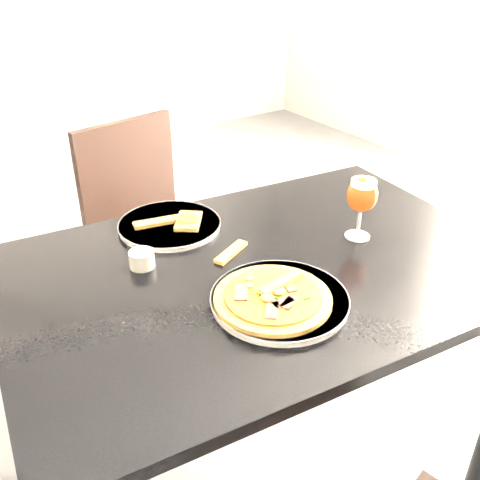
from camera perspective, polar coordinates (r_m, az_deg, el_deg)
ground at (r=1.84m, az=0.46°, el=-20.99°), size 6.00×6.00×0.00m
dining_table at (r=1.32m, az=2.44°, el=-5.97°), size 1.28×0.92×0.75m
chair_far at (r=1.97m, az=-9.46°, el=0.62°), size 0.47×0.47×0.88m
plate_main at (r=1.14m, az=4.23°, el=-6.36°), size 0.40×0.40×0.02m
pizza at (r=1.12m, az=3.53°, el=-6.07°), size 0.25×0.25×0.03m
plate_second at (r=1.44m, az=-7.52°, el=1.60°), size 0.28×0.28×0.01m
crust_scraps at (r=1.43m, az=-6.62°, el=2.02°), size 0.19×0.13×0.01m
loose_crust at (r=1.31m, az=-0.95°, el=-1.29°), size 0.12×0.07×0.01m
sauce_cup at (r=1.27m, az=-10.44°, el=-1.95°), size 0.06×0.06×0.04m
beer_glass at (r=1.36m, az=12.91°, el=4.64°), size 0.08×0.08×0.16m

